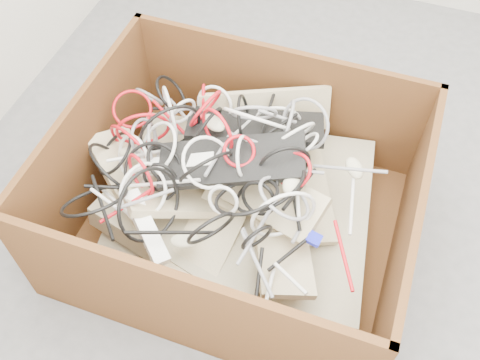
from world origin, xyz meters
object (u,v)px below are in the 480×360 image
(power_strip_left, at_px, (177,164))
(power_strip_right, at_px, (146,227))
(cardboard_box, at_px, (234,210))
(vga_plug, at_px, (314,239))

(power_strip_left, relative_size, power_strip_right, 1.00)
(cardboard_box, relative_size, power_strip_right, 4.41)
(vga_plug, bearing_deg, cardboard_box, 163.61)
(cardboard_box, height_order, vga_plug, cardboard_box)
(power_strip_right, xyz_separation_m, vga_plug, (0.51, 0.14, 0.00))
(vga_plug, bearing_deg, power_strip_right, -157.25)
(power_strip_left, bearing_deg, vga_plug, -25.31)
(cardboard_box, distance_m, power_strip_right, 0.40)
(cardboard_box, xyz_separation_m, vga_plug, (0.32, -0.14, 0.20))
(power_strip_right, bearing_deg, cardboard_box, 98.56)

